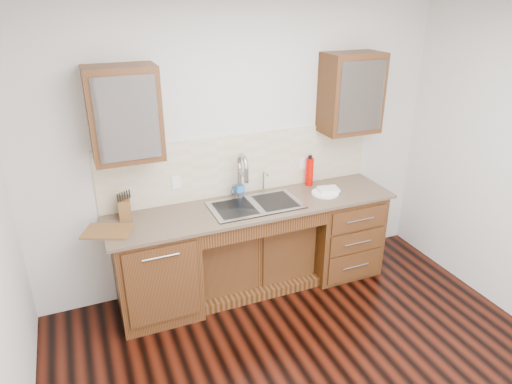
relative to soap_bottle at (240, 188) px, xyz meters
name	(u,v)px	position (x,y,z in m)	size (l,w,h in m)	color
wall_back	(240,148)	(0.06, 0.14, 0.35)	(4.00, 0.10, 2.70)	silver
base_cabinet_left	(156,269)	(-0.89, -0.22, -0.56)	(0.70, 0.62, 0.88)	#593014
base_cabinet_center	(251,252)	(0.06, -0.13, -0.65)	(1.20, 0.44, 0.70)	#593014
base_cabinet_right	(339,230)	(1.01, -0.22, -0.56)	(0.70, 0.62, 0.88)	#593014
countertop	(255,206)	(0.06, -0.23, -0.10)	(2.70, 0.65, 0.03)	#84705B
backsplash	(242,164)	(0.06, 0.08, 0.21)	(2.70, 0.02, 0.59)	beige
sink	(256,214)	(0.06, -0.25, -0.17)	(0.84, 0.46, 0.19)	#9E9EA5
faucet	(239,178)	(-0.01, -0.02, 0.11)	(0.04, 0.04, 0.40)	#999993
filter_tap	(263,181)	(0.24, -0.01, 0.03)	(0.02, 0.02, 0.24)	#999993
upper_cabinet_left	(124,114)	(-0.99, -0.08, 0.83)	(0.55, 0.34, 0.75)	#593014
upper_cabinet_right	(351,93)	(1.11, -0.08, 0.83)	(0.55, 0.34, 0.75)	#593014
outlet_left	(176,183)	(-0.59, 0.07, 0.12)	(0.08, 0.01, 0.12)	white
outlet_right	(303,164)	(0.71, 0.07, 0.12)	(0.08, 0.01, 0.12)	white
soap_bottle	(240,188)	(0.00, 0.00, 0.00)	(0.08, 0.08, 0.17)	blue
water_bottle	(309,172)	(0.75, 0.00, 0.06)	(0.08, 0.08, 0.28)	#C70600
plate	(325,193)	(0.79, -0.26, -0.08)	(0.26, 0.26, 0.01)	white
dish_towel	(328,189)	(0.84, -0.24, -0.06)	(0.19, 0.14, 0.03)	white
knife_block	(125,208)	(-1.07, -0.04, 0.00)	(0.10, 0.16, 0.18)	olive
cutting_board	(108,231)	(-1.25, -0.26, -0.08)	(0.37, 0.26, 0.02)	#9E7744
cup_left_a	(111,122)	(-1.09, -0.08, 0.77)	(0.11, 0.11, 0.09)	white
cup_left_b	(131,121)	(-0.94, -0.08, 0.77)	(0.09, 0.09, 0.08)	silver
cup_right_a	(344,99)	(1.04, -0.08, 0.78)	(0.13, 0.13, 0.10)	silver
cup_right_b	(357,98)	(1.19, -0.08, 0.77)	(0.09, 0.09, 0.09)	silver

